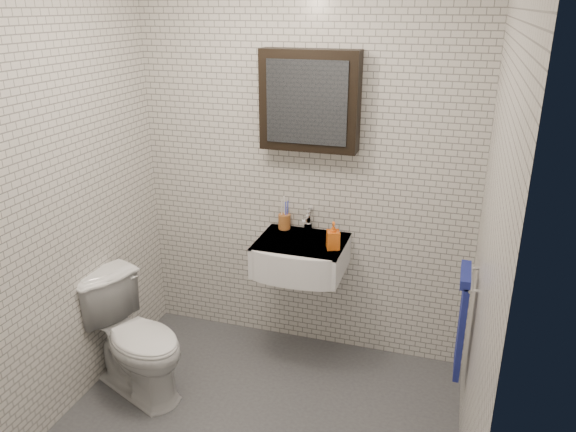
{
  "coord_description": "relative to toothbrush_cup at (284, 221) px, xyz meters",
  "views": [
    {
      "loc": [
        0.94,
        -2.34,
        2.25
      ],
      "look_at": [
        0.06,
        0.45,
        1.14
      ],
      "focal_mm": 35.0,
      "sensor_mm": 36.0,
      "label": 1
    }
  ],
  "objects": [
    {
      "name": "room_shell",
      "position": [
        0.11,
        -0.94,
        0.56
      ],
      "size": [
        2.22,
        2.02,
        2.51
      ],
      "color": "silver",
      "rests_on": "ground"
    },
    {
      "name": "mirror_cabinet",
      "position": [
        0.16,
        -0.01,
        0.79
      ],
      "size": [
        0.6,
        0.15,
        0.6
      ],
      "color": "black",
      "rests_on": "room_shell"
    },
    {
      "name": "towel_rail",
      "position": [
        1.16,
        -0.59,
        -0.18
      ],
      "size": [
        0.09,
        0.3,
        0.58
      ],
      "color": "silver",
      "rests_on": "room_shell"
    },
    {
      "name": "toothbrush_cup",
      "position": [
        0.0,
        0.0,
        0.0
      ],
      "size": [
        0.1,
        0.1,
        0.22
      ],
      "rotation": [
        0.0,
        0.0,
        -0.3
      ],
      "color": "#A9602A",
      "rests_on": "washbasin"
    },
    {
      "name": "soap_bottle",
      "position": [
        0.38,
        -0.22,
        0.03
      ],
      "size": [
        0.1,
        0.1,
        0.17
      ],
      "primitive_type": "imported",
      "rotation": [
        0.0,
        0.0,
        0.36
      ],
      "color": "orange",
      "rests_on": "washbasin"
    },
    {
      "name": "ground",
      "position": [
        0.11,
        -0.94,
        -0.9
      ],
      "size": [
        2.2,
        2.0,
        0.01
      ],
      "primitive_type": "cube",
      "color": "#46474D",
      "rests_on": "ground"
    },
    {
      "name": "toilet",
      "position": [
        -0.69,
        -0.8,
        -0.54
      ],
      "size": [
        0.81,
        0.65,
        0.73
      ],
      "primitive_type": "imported",
      "rotation": [
        0.0,
        0.0,
        1.17
      ],
      "color": "white",
      "rests_on": "ground"
    },
    {
      "name": "washbasin",
      "position": [
        0.16,
        -0.21,
        -0.15
      ],
      "size": [
        0.55,
        0.5,
        0.2
      ],
      "color": "white",
      "rests_on": "room_shell"
    },
    {
      "name": "faucet",
      "position": [
        0.16,
        -0.01,
        0.01
      ],
      "size": [
        0.06,
        0.2,
        0.15
      ],
      "color": "silver",
      "rests_on": "washbasin"
    }
  ]
}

